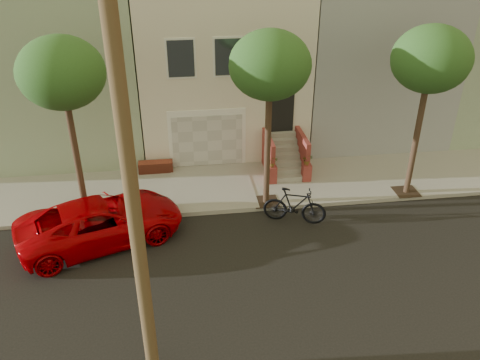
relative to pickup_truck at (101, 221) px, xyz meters
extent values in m
plane|color=black|center=(4.77, -2.45, -0.74)|extent=(90.00, 90.00, 0.00)
cube|color=gray|center=(4.77, 2.90, -0.66)|extent=(40.00, 3.70, 0.15)
cube|color=beige|center=(4.77, 8.75, 2.91)|extent=(7.00, 8.00, 7.00)
cube|color=gray|center=(-2.03, 8.75, 2.91)|extent=(6.50, 8.00, 7.00)
cube|color=gray|center=(11.57, 8.75, 2.91)|extent=(6.50, 8.00, 7.00)
cube|color=white|center=(3.87, 4.77, 0.66)|extent=(3.20, 0.12, 2.50)
cube|color=beige|center=(3.87, 4.71, 0.56)|extent=(2.90, 0.06, 2.20)
cube|color=gray|center=(3.87, 2.90, -0.58)|extent=(3.20, 3.70, 0.02)
cube|color=brown|center=(1.67, 4.45, -0.37)|extent=(1.40, 0.45, 0.44)
cube|color=black|center=(6.97, 4.72, 1.81)|extent=(1.00, 0.06, 2.00)
cube|color=#3F4751|center=(2.97, 4.72, 4.01)|extent=(1.00, 0.06, 1.40)
cube|color=white|center=(2.97, 4.74, 4.01)|extent=(1.15, 0.05, 1.55)
cube|color=#3F4751|center=(4.77, 4.72, 4.01)|extent=(1.00, 0.06, 1.40)
cube|color=white|center=(4.77, 4.74, 4.01)|extent=(1.15, 0.05, 1.55)
cube|color=#3F4751|center=(6.57, 4.72, 4.01)|extent=(1.00, 0.06, 1.40)
cube|color=white|center=(6.57, 4.74, 4.01)|extent=(1.15, 0.05, 1.55)
cube|color=gray|center=(6.97, 2.93, -0.49)|extent=(1.20, 0.28, 0.20)
cube|color=gray|center=(6.97, 3.21, -0.29)|extent=(1.20, 0.28, 0.20)
cube|color=gray|center=(6.97, 3.49, -0.09)|extent=(1.20, 0.28, 0.20)
cube|color=gray|center=(6.97, 3.77, 0.11)|extent=(1.20, 0.28, 0.20)
cube|color=gray|center=(6.97, 4.05, 0.31)|extent=(1.20, 0.28, 0.20)
cube|color=gray|center=(6.97, 4.33, 0.51)|extent=(1.20, 0.28, 0.20)
cube|color=gray|center=(6.97, 4.61, 0.71)|extent=(1.20, 0.28, 0.20)
cube|color=maroon|center=(6.27, 3.77, 0.21)|extent=(0.18, 1.96, 1.60)
cube|color=maroon|center=(7.67, 3.77, 0.21)|extent=(0.18, 1.96, 1.60)
cube|color=maroon|center=(6.27, 2.89, -0.24)|extent=(0.35, 0.35, 0.70)
imported|color=#254B1A|center=(6.27, 2.89, 0.34)|extent=(0.40, 0.35, 0.45)
cube|color=maroon|center=(7.67, 2.89, -0.24)|extent=(0.35, 0.35, 0.70)
imported|color=#254B1A|center=(7.67, 2.89, 0.34)|extent=(0.41, 0.35, 0.45)
cube|color=#2D2116|center=(-0.73, 1.45, -0.58)|extent=(0.90, 0.90, 0.02)
cylinder|color=#312216|center=(-0.73, 1.45, 1.51)|extent=(0.22, 0.22, 4.20)
ellipsoid|color=#254B1A|center=(-0.73, 1.45, 4.56)|extent=(2.70, 2.57, 2.29)
cube|color=#2D2116|center=(5.77, 1.45, -0.58)|extent=(0.90, 0.90, 0.02)
cylinder|color=#312216|center=(5.77, 1.45, 1.51)|extent=(0.22, 0.22, 4.20)
ellipsoid|color=#254B1A|center=(5.77, 1.45, 4.56)|extent=(2.70, 2.57, 2.29)
cube|color=#2D2116|center=(11.27, 1.45, -0.58)|extent=(0.90, 0.90, 0.02)
cylinder|color=#312216|center=(11.27, 1.45, 1.51)|extent=(0.22, 0.22, 4.20)
ellipsoid|color=#254B1A|center=(11.27, 1.45, 4.56)|extent=(2.70, 2.57, 2.29)
cylinder|color=#4A3722|center=(1.77, -5.65, 4.26)|extent=(0.30, 0.30, 10.00)
imported|color=#B30006|center=(0.00, 0.00, 0.00)|extent=(5.82, 4.09, 1.48)
imported|color=black|center=(6.54, 0.23, -0.08)|extent=(2.28, 1.31, 1.32)
camera|label=1|loc=(2.73, -13.75, 8.83)|focal=36.35mm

